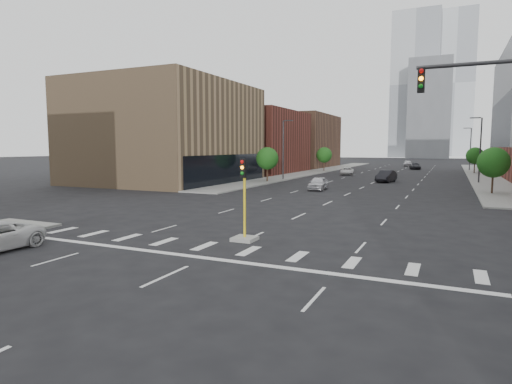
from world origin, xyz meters
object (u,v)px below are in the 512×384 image
Objects in this scene: car_distant at (408,163)px; median_traffic_signal at (244,223)px; car_near_left at (318,183)px; car_deep_right at (415,166)px; car_mid_right at (386,176)px; car_far_left at (347,171)px.

median_traffic_signal is at bearing -95.92° from car_distant.
car_near_left reaches higher than car_deep_right.
car_mid_right is 38.55m from car_deep_right.
car_near_left is 29.04m from car_far_left.
car_deep_right is (1.06, 38.54, -0.08)m from car_mid_right.
car_mid_right reaches higher than car_near_left.
car_far_left is 41.42m from car_distant.
car_mid_right is at bearing -94.15° from car_distant.
car_far_left is at bearing -105.58° from car_distant.
car_near_left is at bearing -99.27° from car_distant.
car_far_left is 0.93× the size of car_deep_right.
car_deep_right is 16.38m from car_distant.
car_mid_right is at bearing -100.74° from car_deep_right.
car_far_left is at bearing 130.87° from car_mid_right.
car_near_left is 0.87× the size of car_deep_right.
car_distant reaches higher than car_far_left.
car_near_left is (-4.21, 28.35, -0.19)m from median_traffic_signal.
car_deep_right is (2.56, 81.99, -0.21)m from median_traffic_signal.
car_distant is at bearing 82.76° from car_near_left.
median_traffic_signal is at bearing -83.39° from car_mid_right.
median_traffic_signal reaches higher than car_deep_right.
median_traffic_signal is at bearing -92.44° from car_far_left.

